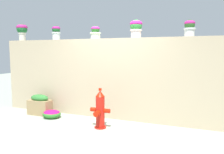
# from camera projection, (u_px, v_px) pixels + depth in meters

# --- Properties ---
(ground_plane) EXTENTS (24.00, 24.00, 0.00)m
(ground_plane) POSITION_uv_depth(u_px,v_px,m) (97.00, 131.00, 4.57)
(ground_plane) COLOR #949F8F
(stone_wall) EXTENTS (6.48, 0.33, 1.98)m
(stone_wall) POSITION_uv_depth(u_px,v_px,m) (115.00, 79.00, 5.46)
(stone_wall) COLOR tan
(stone_wall) RESTS_ON ground
(potted_plant_0) EXTENTS (0.31, 0.31, 0.49)m
(potted_plant_0) POSITION_uv_depth(u_px,v_px,m) (22.00, 30.00, 6.34)
(potted_plant_0) COLOR beige
(potted_plant_0) RESTS_ON stone_wall
(potted_plant_1) EXTENTS (0.24, 0.24, 0.38)m
(potted_plant_1) POSITION_uv_depth(u_px,v_px,m) (56.00, 32.00, 5.96)
(potted_plant_1) COLOR silver
(potted_plant_1) RESTS_ON stone_wall
(potted_plant_2) EXTENTS (0.29, 0.29, 0.34)m
(potted_plant_2) POSITION_uv_depth(u_px,v_px,m) (95.00, 32.00, 5.56)
(potted_plant_2) COLOR beige
(potted_plant_2) RESTS_ON stone_wall
(potted_plant_3) EXTENTS (0.29, 0.29, 0.43)m
(potted_plant_3) POSITION_uv_depth(u_px,v_px,m) (136.00, 27.00, 5.15)
(potted_plant_3) COLOR beige
(potted_plant_3) RESTS_ON stone_wall
(potted_plant_4) EXTENTS (0.25, 0.25, 0.36)m
(potted_plant_4) POSITION_uv_depth(u_px,v_px,m) (190.00, 27.00, 4.72)
(potted_plant_4) COLOR silver
(potted_plant_4) RESTS_ON stone_wall
(fire_hydrant) EXTENTS (0.45, 0.37, 0.88)m
(fire_hydrant) POSITION_uv_depth(u_px,v_px,m) (100.00, 110.00, 4.74)
(fire_hydrant) COLOR red
(fire_hydrant) RESTS_ON ground
(flower_bush_left) EXTENTS (0.46, 0.42, 0.20)m
(flower_bush_left) POSITION_uv_depth(u_px,v_px,m) (52.00, 114.00, 5.52)
(flower_bush_left) COLOR #2C7228
(flower_bush_left) RESTS_ON ground
(planter_box) EXTENTS (0.61, 0.31, 0.54)m
(planter_box) POSITION_uv_depth(u_px,v_px,m) (40.00, 105.00, 5.80)
(planter_box) COLOR #977C52
(planter_box) RESTS_ON ground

